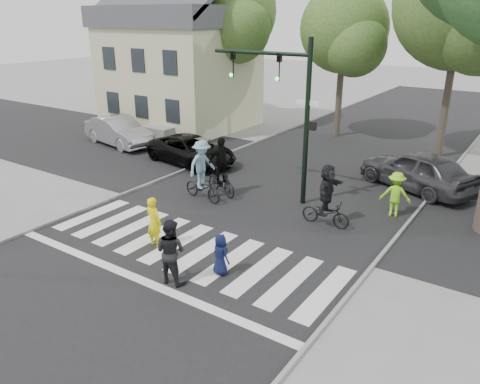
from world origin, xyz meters
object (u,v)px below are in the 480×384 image
object	(u,v)px
cyclist_right	(327,199)
car_silver	(119,131)
traffic_signal	(287,97)
pedestrian_woman	(154,222)
cyclist_left	(202,175)
cyclist_mid	(221,172)
pedestrian_child	(221,255)
car_suv	(191,150)
pedestrian_adult	(171,251)
car_grey	(417,170)

from	to	relation	value
cyclist_right	car_silver	bearing A→B (deg)	166.30
traffic_signal	pedestrian_woman	world-z (taller)	traffic_signal
cyclist_left	car_silver	distance (m)	9.65
cyclist_mid	cyclist_left	bearing A→B (deg)	-106.84
traffic_signal	pedestrian_child	distance (m)	6.91
traffic_signal	cyclist_mid	size ratio (longest dim) A/B	2.58
cyclist_left	cyclist_right	distance (m)	4.91
car_suv	pedestrian_woman	bearing A→B (deg)	-137.91
traffic_signal	cyclist_left	size ratio (longest dim) A/B	2.56
cyclist_left	cyclist_mid	distance (m)	0.89
traffic_signal	cyclist_mid	xyz separation A→B (m)	(-2.25, -0.98, -2.95)
pedestrian_woman	cyclist_mid	distance (m)	4.82
car_silver	traffic_signal	bearing A→B (deg)	-89.53
pedestrian_adult	cyclist_left	world-z (taller)	cyclist_left
pedestrian_child	car_grey	bearing A→B (deg)	-90.60
cyclist_left	car_silver	world-z (taller)	cyclist_left
car_silver	car_grey	size ratio (longest dim) A/B	0.97
pedestrian_child	cyclist_mid	xyz separation A→B (m)	(-3.61, 4.93, 0.36)
cyclist_left	cyclist_mid	size ratio (longest dim) A/B	1.01
cyclist_left	cyclist_mid	bearing A→B (deg)	73.16
cyclist_mid	cyclist_right	world-z (taller)	cyclist_mid
pedestrian_adult	car_silver	world-z (taller)	pedestrian_adult
car_silver	cyclist_left	bearing A→B (deg)	-102.95
pedestrian_child	car_suv	bearing A→B (deg)	-31.78
pedestrian_child	traffic_signal	bearing A→B (deg)	-62.97
traffic_signal	pedestrian_adult	distance (m)	7.59
pedestrian_adult	car_suv	xyz separation A→B (m)	(-6.40, 8.52, -0.24)
pedestrian_child	pedestrian_adult	size ratio (longest dim) A/B	0.66
traffic_signal	car_suv	distance (m)	6.90
cyclist_right	car_silver	world-z (taller)	cyclist_right
pedestrian_child	car_silver	distance (m)	14.98
traffic_signal	pedestrian_adult	world-z (taller)	traffic_signal
cyclist_right	cyclist_mid	bearing A→B (deg)	175.44
traffic_signal	pedestrian_child	xyz separation A→B (m)	(1.35, -5.91, -3.31)
pedestrian_adult	car_grey	distance (m)	11.43
cyclist_right	car_grey	bearing A→B (deg)	73.49
car_suv	car_grey	world-z (taller)	car_grey
car_grey	traffic_signal	bearing A→B (deg)	-21.83
cyclist_right	car_grey	distance (m)	5.52
pedestrian_woman	cyclist_left	bearing A→B (deg)	-68.49
pedestrian_child	cyclist_mid	world-z (taller)	cyclist_mid
traffic_signal	cyclist_right	size ratio (longest dim) A/B	2.80
pedestrian_woman	car_silver	size ratio (longest dim) A/B	0.34
cyclist_right	car_suv	xyz separation A→B (m)	(-8.27, 2.92, -0.29)
pedestrian_adult	car_suv	size ratio (longest dim) A/B	0.38
pedestrian_woman	car_silver	world-z (taller)	pedestrian_woman
pedestrian_woman	car_silver	bearing A→B (deg)	-33.22
pedestrian_child	cyclist_left	size ratio (longest dim) A/B	0.50
pedestrian_adult	car_grey	bearing A→B (deg)	-111.87
cyclist_right	pedestrian_adult	bearing A→B (deg)	-108.42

